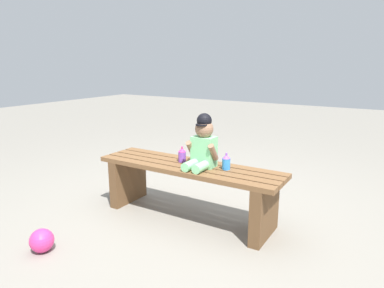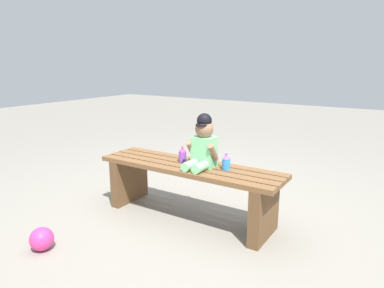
{
  "view_description": "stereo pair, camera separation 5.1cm",
  "coord_description": "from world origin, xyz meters",
  "views": [
    {
      "loc": [
        1.34,
        -2.15,
        1.2
      ],
      "look_at": [
        0.06,
        -0.05,
        0.62
      ],
      "focal_mm": 32.14,
      "sensor_mm": 36.0,
      "label": 1
    },
    {
      "loc": [
        1.39,
        -2.12,
        1.2
      ],
      "look_at": [
        0.06,
        -0.05,
        0.62
      ],
      "focal_mm": 32.14,
      "sensor_mm": 36.0,
      "label": 2
    }
  ],
  "objects": [
    {
      "name": "child_figure",
      "position": [
        0.12,
        0.0,
        0.61
      ],
      "size": [
        0.23,
        0.27,
        0.4
      ],
      "color": "#7FCC8C",
      "rests_on": "park_bench"
    },
    {
      "name": "sippy_cup_right",
      "position": [
        0.3,
        0.04,
        0.49
      ],
      "size": [
        0.06,
        0.06,
        0.12
      ],
      "color": "#338CE5",
      "rests_on": "park_bench"
    },
    {
      "name": "sippy_cup_left",
      "position": [
        -0.08,
        0.04,
        0.49
      ],
      "size": [
        0.06,
        0.06,
        0.12
      ],
      "color": "#8C4CCC",
      "rests_on": "park_bench"
    },
    {
      "name": "park_bench",
      "position": [
        0.0,
        0.0,
        0.29
      ],
      "size": [
        1.48,
        0.39,
        0.44
      ],
      "color": "brown",
      "rests_on": "ground_plane"
    },
    {
      "name": "toy_ball",
      "position": [
        -0.54,
        -0.93,
        0.08
      ],
      "size": [
        0.15,
        0.15,
        0.15
      ],
      "primitive_type": "sphere",
      "color": "#E5337F",
      "rests_on": "ground_plane"
    },
    {
      "name": "ground_plane",
      "position": [
        0.0,
        0.0,
        0.0
      ],
      "size": [
        16.0,
        16.0,
        0.0
      ],
      "primitive_type": "plane",
      "color": "gray"
    }
  ]
}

